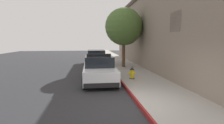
% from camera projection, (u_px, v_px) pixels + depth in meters
% --- Properties ---
extents(ground_plane, '(27.98, 60.00, 0.20)m').
position_uv_depth(ground_plane, '(59.00, 70.00, 16.11)').
color(ground_plane, '#2B2B2D').
extents(sidewalk_pavement, '(2.76, 60.00, 0.17)m').
position_uv_depth(sidewalk_pavement, '(125.00, 67.00, 16.83)').
color(sidewalk_pavement, '#9E9991').
rests_on(sidewalk_pavement, ground).
extents(curb_painted_edge, '(0.08, 60.00, 0.17)m').
position_uv_depth(curb_painted_edge, '(109.00, 67.00, 16.66)').
color(curb_painted_edge, maroon).
rests_on(curb_painted_edge, ground).
extents(storefront_building, '(5.47, 23.77, 6.73)m').
position_uv_depth(storefront_building, '(169.00, 31.00, 16.54)').
color(storefront_building, gray).
rests_on(storefront_building, ground).
extents(police_cruiser, '(1.94, 4.84, 1.68)m').
position_uv_depth(police_cruiser, '(99.00, 69.00, 11.09)').
color(police_cruiser, white).
rests_on(police_cruiser, ground).
extents(parked_car_silver_ahead, '(1.94, 4.84, 1.56)m').
position_uv_depth(parked_car_silver_ahead, '(96.00, 58.00, 18.22)').
color(parked_car_silver_ahead, '#B2B5BA').
rests_on(parked_car_silver_ahead, ground).
extents(fire_hydrant, '(0.44, 0.40, 0.76)m').
position_uv_depth(fire_hydrant, '(132.00, 73.00, 10.98)').
color(fire_hydrant, '#4C4C51').
rests_on(fire_hydrant, sidewalk_pavement).
extents(street_tree, '(3.29, 3.29, 5.19)m').
position_uv_depth(street_tree, '(124.00, 27.00, 15.87)').
color(street_tree, brown).
rests_on(street_tree, sidewalk_pavement).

